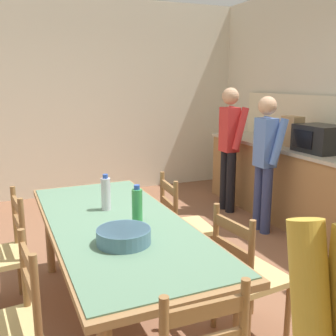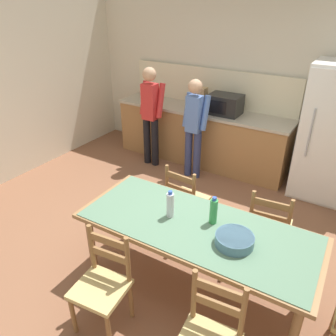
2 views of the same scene
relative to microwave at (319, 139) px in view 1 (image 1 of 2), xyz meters
The scene contains 16 objects.
ground_plane 2.53m from the microwave, 75.40° to the right, with size 8.32×8.32×0.00m, color brown.
wall_left 3.50m from the microwave, 140.57° to the right, with size 0.12×5.20×2.90m, color beige.
kitchen_counter 0.73m from the microwave, behind, with size 2.96×0.66×0.93m.
counter_splashback 0.54m from the microwave, 140.08° to the left, with size 2.92×0.03×0.60m, color beige.
microwave is the anchor object (origin of this frame).
paper_bag 0.45m from the microwave, behind, with size 0.24×0.16×0.36m, color tan.
dining_table 2.69m from the microwave, 71.65° to the right, with size 2.18×0.94×0.77m.
bottle_near_centre 2.60m from the microwave, 77.37° to the right, with size 0.07×0.07×0.27m.
bottle_off_centre 2.60m from the microwave, 68.63° to the right, with size 0.07×0.07×0.27m.
serving_bowl 2.87m from the microwave, 64.78° to the right, with size 0.32×0.32×0.09m.
chair_side_near_left 3.36m from the microwave, 83.70° to the right, with size 0.46×0.44×0.91m.
chair_side_far_right 2.31m from the microwave, 53.54° to the right, with size 0.46×0.44×0.91m.
chair_side_near_right 3.58m from the microwave, 67.69° to the right, with size 0.46×0.44×0.91m.
chair_side_far_left 1.94m from the microwave, 79.48° to the right, with size 0.45×0.43×0.91m.
person_at_sink 1.18m from the microwave, 154.67° to the right, with size 0.41×0.28×1.62m.
person_at_counter 0.62m from the microwave, 115.82° to the right, with size 0.39×0.27×1.54m.
Camera 1 is at (2.74, -0.97, 1.70)m, focal length 42.00 mm.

